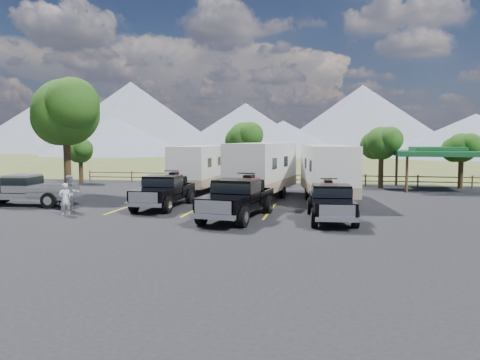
% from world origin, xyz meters
% --- Properties ---
extents(ground, '(320.00, 320.00, 0.00)m').
position_xyz_m(ground, '(0.00, 0.00, 0.00)').
color(ground, '#4C5825').
rests_on(ground, ground).
extents(asphalt_lot, '(44.00, 34.00, 0.04)m').
position_xyz_m(asphalt_lot, '(0.00, 3.00, 0.02)').
color(asphalt_lot, black).
rests_on(asphalt_lot, ground).
extents(stall_lines, '(12.12, 5.50, 0.01)m').
position_xyz_m(stall_lines, '(0.00, 4.00, 0.04)').
color(stall_lines, gold).
rests_on(stall_lines, asphalt_lot).
extents(tree_big_nw, '(5.54, 5.18, 7.84)m').
position_xyz_m(tree_big_nw, '(-12.55, 9.03, 5.60)').
color(tree_big_nw, black).
rests_on(tree_big_nw, ground).
extents(tree_ne_a, '(3.11, 2.92, 4.76)m').
position_xyz_m(tree_ne_a, '(8.97, 17.01, 3.48)').
color(tree_ne_a, black).
rests_on(tree_ne_a, ground).
extents(tree_ne_b, '(2.77, 2.59, 4.27)m').
position_xyz_m(tree_ne_b, '(14.98, 18.01, 3.13)').
color(tree_ne_b, black).
rests_on(tree_ne_b, ground).
extents(tree_north, '(3.46, 3.24, 5.25)m').
position_xyz_m(tree_north, '(-2.03, 19.02, 3.83)').
color(tree_north, black).
rests_on(tree_north, ground).
extents(tree_nw_small, '(2.59, 2.43, 3.85)m').
position_xyz_m(tree_nw_small, '(-16.02, 17.01, 2.78)').
color(tree_nw_small, black).
rests_on(tree_nw_small, ground).
extents(rail_fence, '(36.12, 0.12, 1.00)m').
position_xyz_m(rail_fence, '(2.00, 18.50, 0.61)').
color(rail_fence, brown).
rests_on(rail_fence, ground).
extents(pavilion, '(6.20, 6.20, 3.22)m').
position_xyz_m(pavilion, '(13.00, 17.00, 2.79)').
color(pavilion, brown).
rests_on(pavilion, ground).
extents(mountain_range, '(209.00, 71.00, 20.00)m').
position_xyz_m(mountain_range, '(-7.63, 105.98, 7.87)').
color(mountain_range, gray).
rests_on(mountain_range, ground).
extents(rig_left, '(2.16, 5.94, 1.98)m').
position_xyz_m(rig_left, '(-3.90, 4.32, 0.99)').
color(rig_left, black).
rests_on(rig_left, asphalt_lot).
extents(rig_center, '(2.92, 6.51, 2.10)m').
position_xyz_m(rig_center, '(0.77, 1.50, 1.05)').
color(rig_center, black).
rests_on(rig_center, asphalt_lot).
extents(rig_right, '(2.35, 5.74, 1.87)m').
position_xyz_m(rig_right, '(5.11, 1.81, 0.94)').
color(rig_right, black).
rests_on(rig_right, asphalt_lot).
extents(trailer_left, '(2.61, 9.45, 3.29)m').
position_xyz_m(trailer_left, '(-4.00, 12.16, 1.76)').
color(trailer_left, silver).
rests_on(trailer_left, asphalt_lot).
extents(trailer_center, '(3.79, 10.18, 3.52)m').
position_xyz_m(trailer_center, '(0.90, 9.32, 1.88)').
color(trailer_center, silver).
rests_on(trailer_center, asphalt_lot).
extents(trailer_right, '(3.63, 9.78, 3.38)m').
position_xyz_m(trailer_right, '(4.95, 8.81, 1.81)').
color(trailer_right, silver).
rests_on(trailer_right, asphalt_lot).
extents(pickup_silver, '(6.02, 2.44, 1.77)m').
position_xyz_m(pickup_silver, '(-11.90, 3.55, 0.96)').
color(pickup_silver, gray).
rests_on(pickup_silver, asphalt_lot).
extents(person_a, '(0.69, 0.68, 1.60)m').
position_xyz_m(person_a, '(-7.82, 0.83, 0.84)').
color(person_a, '#BDBDBD').
rests_on(person_a, asphalt_lot).
extents(person_b, '(1.14, 1.18, 1.92)m').
position_xyz_m(person_b, '(-8.13, 1.92, 1.00)').
color(person_b, slate).
rests_on(person_b, asphalt_lot).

